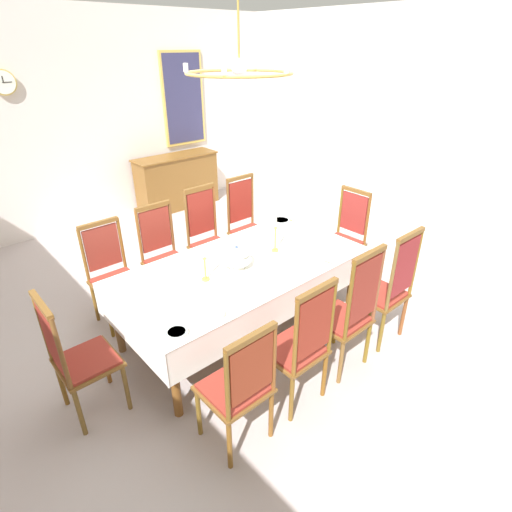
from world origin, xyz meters
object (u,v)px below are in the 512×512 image
object	(u,v)px
bowl_near_right	(281,221)
bowl_far_right	(177,333)
soup_tureen	(237,257)
mounted_clock	(3,82)
chair_north_a	(112,273)
chair_north_c	(208,236)
chair_south_b	(300,344)
candlestick_west	(205,267)
chair_head_west	(76,356)
chandelier	(239,72)
framed_painting	(183,99)
bowl_far_left	(213,313)
chair_south_a	(239,385)
chair_south_c	(349,311)
chair_head_east	(345,235)
chair_north_b	(164,254)
spoon_secondary	(287,219)
bowl_near_left	(314,263)
chair_north_d	(247,223)
chair_south_d	(388,287)
candlestick_east	(275,237)
sideboard	(177,182)
spoon_primary	(320,260)
dining_table	(243,271)

from	to	relation	value
bowl_near_right	bowl_far_right	size ratio (longest dim) A/B	1.27
soup_tureen	mounted_clock	world-z (taller)	mounted_clock
chair_north_a	chair_north_c	xyz separation A→B (m)	(1.18, 0.01, 0.03)
chair_south_b	candlestick_west	size ratio (longest dim) A/B	3.43
chair_head_west	bowl_far_right	size ratio (longest dim) A/B	6.90
chair_south_b	chair_north_c	world-z (taller)	chair_north_c
soup_tureen	chandelier	bearing A→B (deg)	-0.00
framed_painting	chandelier	distance (m)	4.14
bowl_near_right	bowl_far_left	size ratio (longest dim) A/B	1.06
bowl_far_left	chandelier	size ratio (longest dim) A/B	0.23
chair_south_a	framed_painting	world-z (taller)	framed_painting
chair_south_b	chair_south_c	distance (m)	0.59
soup_tureen	chair_head_east	bearing A→B (deg)	-0.00
chandelier	chair_head_west	bearing A→B (deg)	180.00
chair_south_a	chair_north_b	distance (m)	2.09
chair_south_a	spoon_secondary	bearing A→B (deg)	37.15
chair_north_a	bowl_near_right	world-z (taller)	chair_north_a
bowl_near_left	framed_painting	xyz separation A→B (m)	(1.30, 4.13, 0.97)
chair_north_d	chair_head_east	xyz separation A→B (m)	(0.68, -1.01, -0.02)
bowl_far_right	spoon_secondary	xyz separation A→B (m)	(2.12, 0.98, -0.01)
chair_south_d	chair_head_west	xyz separation A→B (m)	(-2.50, 1.01, -0.03)
bowl_near_left	candlestick_east	bearing A→B (deg)	98.48
chandelier	chair_north_c	bearing A→B (deg)	72.65
chair_south_a	sideboard	xyz separation A→B (m)	(2.25, 4.42, -0.09)
spoon_primary	spoon_secondary	size ratio (longest dim) A/B	0.98
chair_north_c	chair_north_d	distance (m)	0.60
chair_south_a	chair_north_c	world-z (taller)	chair_north_c
chair_north_a	bowl_near_right	bearing A→B (deg)	163.93
chair_head_east	chair_south_a	bearing A→B (deg)	112.14
chair_south_d	candlestick_west	distance (m)	1.69
chair_head_west	candlestick_west	distance (m)	1.21
chair_north_a	sideboard	size ratio (longest dim) A/B	0.74
chair_north_d	bowl_near_left	world-z (taller)	chair_north_d
dining_table	sideboard	world-z (taller)	sideboard
sideboard	chair_south_a	bearing A→B (deg)	63.01
mounted_clock	framed_painting	world-z (taller)	framed_painting
chair_north_d	bowl_far_left	distance (m)	2.18
chair_south_b	candlestick_west	xyz separation A→B (m)	(-0.14, 1.01, 0.30)
bowl_far_right	candlestick_east	bearing A→B (deg)	18.70
dining_table	chair_south_b	world-z (taller)	chair_south_b
chair_north_a	framed_painting	size ratio (longest dim) A/B	0.72
chair_south_b	candlestick_west	world-z (taller)	chair_south_b
chair_north_b	mounted_clock	world-z (taller)	mounted_clock
chair_head_west	spoon_secondary	world-z (taller)	chair_head_west
chair_head_west	bowl_near_right	world-z (taller)	chair_head_west
chair_north_c	chair_head_east	distance (m)	1.62
chair_south_a	candlestick_west	bearing A→B (deg)	65.94
spoon_secondary	chair_north_b	bearing A→B (deg)	164.02
bowl_near_left	spoon_secondary	world-z (taller)	bowl_near_left
mounted_clock	chair_south_a	bearing A→B (deg)	-90.44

